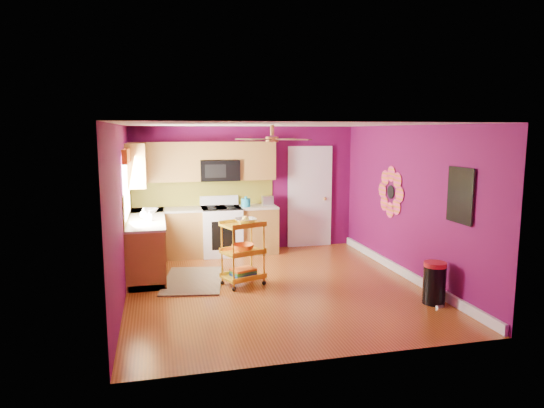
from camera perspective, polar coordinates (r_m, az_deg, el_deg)
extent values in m
plane|color=brown|center=(7.69, 0.36, -9.67)|extent=(5.00, 5.00, 0.00)
cube|color=#600B45|center=(9.81, -3.12, 1.80)|extent=(4.50, 0.04, 2.50)
cube|color=#600B45|center=(5.04, 7.20, -4.76)|extent=(4.50, 0.04, 2.50)
cube|color=#600B45|center=(7.20, -17.30, -1.06)|extent=(0.04, 5.00, 2.50)
cube|color=#600B45|center=(8.22, 15.79, 0.16)|extent=(0.04, 5.00, 2.50)
cube|color=silver|center=(7.30, 0.38, 9.31)|extent=(4.50, 5.00, 0.04)
cube|color=white|center=(8.45, 15.28, -7.78)|extent=(0.05, 4.90, 0.14)
cube|color=brown|center=(8.66, -14.51, -4.75)|extent=(0.60, 2.30, 0.90)
cube|color=brown|center=(9.53, -7.79, -3.34)|extent=(2.80, 0.60, 0.90)
cube|color=beige|center=(8.57, -14.62, -1.69)|extent=(0.63, 2.30, 0.04)
cube|color=beige|center=(9.45, -7.85, -0.55)|extent=(2.80, 0.63, 0.04)
cube|color=black|center=(8.76, -14.41, -7.30)|extent=(0.54, 2.30, 0.10)
cube|color=black|center=(9.62, -7.75, -5.67)|extent=(2.80, 0.54, 0.10)
cube|color=white|center=(9.53, -5.98, -3.24)|extent=(0.76, 0.66, 0.92)
cube|color=black|center=(9.45, -6.02, -0.48)|extent=(0.76, 0.62, 0.03)
cube|color=white|center=(9.71, -6.25, 0.44)|extent=(0.76, 0.06, 0.18)
cube|color=black|center=(9.22, -5.71, -3.71)|extent=(0.45, 0.02, 0.55)
cube|color=brown|center=(9.44, -12.53, 4.85)|extent=(1.32, 0.33, 0.75)
cube|color=brown|center=(9.64, -1.85, 5.12)|extent=(0.72, 0.33, 0.75)
cube|color=brown|center=(9.50, -6.26, 6.26)|extent=(0.76, 0.33, 0.34)
cube|color=brown|center=(8.96, -15.65, 4.55)|extent=(0.33, 1.30, 0.75)
cube|color=black|center=(9.49, -6.20, 3.96)|extent=(0.76, 0.38, 0.40)
cube|color=olive|center=(9.69, -8.05, 1.32)|extent=(2.80, 0.01, 0.51)
cube|color=olive|center=(8.54, -16.64, 0.06)|extent=(0.01, 2.30, 0.51)
cube|color=white|center=(8.20, -16.78, 2.22)|extent=(0.03, 1.20, 1.00)
cube|color=#D96013|center=(8.16, -16.72, 5.51)|extent=(0.08, 1.35, 0.22)
cube|color=white|center=(10.15, 4.44, 0.73)|extent=(0.85, 0.04, 2.05)
cube|color=white|center=(10.13, 4.47, 0.72)|extent=(0.95, 0.02, 2.15)
sphere|color=#BF8C3F|center=(10.20, 6.24, 0.61)|extent=(0.07, 0.07, 0.07)
cylinder|color=black|center=(8.72, 13.79, 1.37)|extent=(0.01, 0.24, 0.24)
cube|color=#1AAA99|center=(6.99, 21.33, 0.95)|extent=(0.03, 0.52, 0.72)
cube|color=black|center=(6.98, 21.23, 0.95)|extent=(0.01, 0.56, 0.76)
cylinder|color=#BF8C3F|center=(7.49, 0.01, 8.68)|extent=(0.06, 0.06, 0.16)
cylinder|color=#BF8C3F|center=(7.49, 0.01, 7.61)|extent=(0.20, 0.20, 0.08)
cube|color=#4C2D19|center=(7.82, 1.48, 7.65)|extent=(0.47, 0.47, 0.01)
cube|color=#4C2D19|center=(7.70, -2.42, 7.63)|extent=(0.47, 0.47, 0.01)
cube|color=#4C2D19|center=(7.17, -1.59, 7.57)|extent=(0.47, 0.47, 0.01)
cube|color=#4C2D19|center=(7.30, 2.58, 7.58)|extent=(0.47, 0.47, 0.01)
cube|color=black|center=(8.04, -9.25, -8.85)|extent=(1.15, 1.61, 0.02)
cylinder|color=yellow|center=(7.35, -4.54, -6.37)|extent=(0.03, 0.03, 0.94)
cylinder|color=yellow|center=(7.61, -0.95, -5.80)|extent=(0.03, 0.03, 0.94)
cylinder|color=yellow|center=(7.67, -5.92, -5.75)|extent=(0.03, 0.03, 0.94)
cylinder|color=yellow|center=(7.92, -2.43, -5.23)|extent=(0.03, 0.03, 0.94)
sphere|color=black|center=(7.48, -4.49, -9.94)|extent=(0.07, 0.07, 0.07)
sphere|color=black|center=(7.75, -0.94, -9.26)|extent=(0.07, 0.07, 0.07)
sphere|color=black|center=(7.80, -5.86, -9.18)|extent=(0.07, 0.07, 0.07)
sphere|color=black|center=(8.05, -2.40, -8.57)|extent=(0.07, 0.07, 0.07)
cube|color=yellow|center=(7.53, -3.47, -2.47)|extent=(0.72, 0.63, 0.03)
cube|color=yellow|center=(7.63, -3.44, -5.66)|extent=(0.72, 0.63, 0.03)
cube|color=yellow|center=(7.74, -3.42, -8.52)|extent=(0.72, 0.63, 0.03)
imported|color=beige|center=(7.55, -3.11, -2.00)|extent=(0.43, 0.43, 0.08)
sphere|color=yellow|center=(7.55, -3.11, -1.81)|extent=(0.11, 0.11, 0.11)
imported|color=#D96013|center=(7.61, -3.45, -5.14)|extent=(0.44, 0.44, 0.11)
cube|color=navy|center=(7.73, -3.42, -8.25)|extent=(0.42, 0.37, 0.04)
cube|color=#267233|center=(7.71, -3.42, -7.95)|extent=(0.42, 0.37, 0.04)
cube|color=#D96013|center=(7.70, -3.42, -7.70)|extent=(0.42, 0.37, 0.03)
cylinder|color=black|center=(7.25, 18.55, -9.03)|extent=(0.37, 0.37, 0.53)
cylinder|color=#A6171F|center=(7.17, 18.66, -6.76)|extent=(0.31, 0.31, 0.06)
cube|color=beige|center=(7.21, 19.11, -11.30)|extent=(0.12, 0.07, 0.03)
cylinder|color=teal|center=(9.48, -3.09, 0.16)|extent=(0.18, 0.18, 0.16)
sphere|color=teal|center=(9.46, -3.09, 0.76)|extent=(0.06, 0.06, 0.06)
cube|color=beige|center=(9.69, -0.52, 0.41)|extent=(0.22, 0.15, 0.18)
imported|color=#EA3F72|center=(8.22, -14.21, -1.33)|extent=(0.08, 0.08, 0.18)
imported|color=white|center=(8.45, -14.85, -1.06)|extent=(0.15, 0.15, 0.19)
imported|color=white|center=(9.10, -14.08, -0.74)|extent=(0.28, 0.28, 0.07)
imported|color=white|center=(8.24, -14.48, -1.59)|extent=(0.13, 0.13, 0.10)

